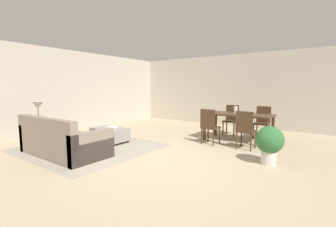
% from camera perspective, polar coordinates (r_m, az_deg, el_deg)
% --- Properties ---
extents(ground_plane, '(10.80, 10.80, 0.00)m').
position_cam_1_polar(ground_plane, '(4.78, -1.25, -11.41)').
color(ground_plane, tan).
extents(wall_back, '(9.00, 0.12, 2.70)m').
position_cam_1_polar(wall_back, '(9.07, 18.05, 5.39)').
color(wall_back, '#BCB2A0').
rests_on(wall_back, ground_plane).
extents(wall_left, '(0.12, 11.00, 2.70)m').
position_cam_1_polar(wall_left, '(8.33, -24.77, 5.05)').
color(wall_left, '#BCB2A0').
rests_on(wall_left, ground_plane).
extents(area_rug, '(3.00, 2.80, 0.01)m').
position_cam_1_polar(area_rug, '(6.04, -18.71, -7.91)').
color(area_rug, gray).
rests_on(area_rug, ground_plane).
extents(couch, '(2.07, 0.99, 0.86)m').
position_cam_1_polar(couch, '(5.57, -24.63, -6.41)').
color(couch, gray).
rests_on(couch, ground_plane).
extents(ottoman_table, '(0.99, 0.57, 0.39)m').
position_cam_1_polar(ottoman_table, '(6.43, -14.16, -4.92)').
color(ottoman_table, gray).
rests_on(ottoman_table, ground_plane).
extents(side_table, '(0.40, 0.40, 0.59)m').
position_cam_1_polar(side_table, '(6.77, -29.27, -2.93)').
color(side_table, olive).
rests_on(side_table, ground_plane).
extents(table_lamp, '(0.26, 0.26, 0.53)m').
position_cam_1_polar(table_lamp, '(6.71, -29.52, 1.58)').
color(table_lamp, brown).
rests_on(table_lamp, side_table).
extents(dining_table, '(1.76, 0.87, 0.76)m').
position_cam_1_polar(dining_table, '(6.56, 16.96, -0.83)').
color(dining_table, '#422B1C').
rests_on(dining_table, ground_plane).
extents(dining_chair_near_left, '(0.42, 0.42, 0.92)m').
position_cam_1_polar(dining_chair_near_left, '(6.04, 10.17, -2.68)').
color(dining_chair_near_left, '#422B1C').
rests_on(dining_chair_near_left, ground_plane).
extents(dining_chair_near_right, '(0.41, 0.41, 0.92)m').
position_cam_1_polar(dining_chair_near_right, '(5.73, 18.58, -3.40)').
color(dining_chair_near_right, '#422B1C').
rests_on(dining_chair_near_right, ground_plane).
extents(dining_chair_far_left, '(0.42, 0.42, 0.92)m').
position_cam_1_polar(dining_chair_far_left, '(7.47, 15.39, -1.08)').
color(dining_chair_far_left, '#422B1C').
rests_on(dining_chair_far_left, ground_plane).
extents(dining_chair_far_right, '(0.41, 0.41, 0.92)m').
position_cam_1_polar(dining_chair_far_right, '(7.26, 22.32, -1.54)').
color(dining_chair_far_right, '#422B1C').
rests_on(dining_chair_far_right, ground_plane).
extents(vase_centerpiece, '(0.10, 0.10, 0.20)m').
position_cam_1_polar(vase_centerpiece, '(6.57, 16.38, 0.87)').
color(vase_centerpiece, silver).
rests_on(vase_centerpiece, dining_table).
extents(book_on_ottoman, '(0.29, 0.25, 0.03)m').
position_cam_1_polar(book_on_ottoman, '(6.41, -13.81, -3.32)').
color(book_on_ottoman, silver).
rests_on(book_on_ottoman, ottoman_table).
extents(potted_plant, '(0.52, 0.52, 0.74)m').
position_cam_1_polar(potted_plant, '(4.81, 23.80, -6.49)').
color(potted_plant, beige).
rests_on(potted_plant, ground_plane).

